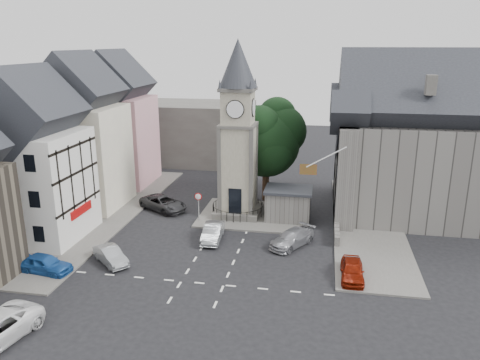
% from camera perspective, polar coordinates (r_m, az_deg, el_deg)
% --- Properties ---
extents(ground, '(120.00, 120.00, 0.00)m').
position_cam_1_polar(ground, '(37.75, -2.48, -8.49)').
color(ground, black).
rests_on(ground, ground).
extents(pavement_west, '(6.00, 30.00, 0.14)m').
position_cam_1_polar(pavement_west, '(46.99, -15.89, -3.90)').
color(pavement_west, '#595651').
rests_on(pavement_west, ground).
extents(pavement_east, '(6.00, 26.00, 0.14)m').
position_cam_1_polar(pavement_east, '(44.49, 15.21, -5.01)').
color(pavement_east, '#595651').
rests_on(pavement_east, ground).
extents(central_island, '(10.00, 8.00, 0.16)m').
position_cam_1_polar(central_island, '(44.71, 1.66, -4.29)').
color(central_island, '#595651').
rests_on(central_island, ground).
extents(road_markings, '(20.00, 8.00, 0.01)m').
position_cam_1_polar(road_markings, '(32.99, -4.62, -12.44)').
color(road_markings, silver).
rests_on(road_markings, ground).
extents(clock_tower, '(4.86, 4.86, 16.25)m').
position_cam_1_polar(clock_tower, '(42.77, -0.25, 5.96)').
color(clock_tower, '#4C4944').
rests_on(clock_tower, ground).
extents(stone_shelter, '(4.30, 3.30, 3.08)m').
position_cam_1_polar(stone_shelter, '(43.40, 5.89, -2.96)').
color(stone_shelter, '#5E5B56').
rests_on(stone_shelter, ground).
extents(town_tree, '(7.20, 7.20, 10.80)m').
position_cam_1_polar(town_tree, '(47.55, 3.25, 5.60)').
color(town_tree, black).
rests_on(town_tree, ground).
extents(warning_sign_post, '(0.70, 0.19, 2.85)m').
position_cam_1_polar(warning_sign_post, '(42.61, -5.11, -2.63)').
color(warning_sign_post, black).
rests_on(warning_sign_post, ground).
extents(terrace_pink, '(8.10, 7.60, 12.80)m').
position_cam_1_polar(terrace_pink, '(55.32, -14.75, 6.21)').
color(terrace_pink, pink).
rests_on(terrace_pink, ground).
extents(terrace_cream, '(8.10, 7.60, 12.80)m').
position_cam_1_polar(terrace_cream, '(48.32, -18.68, 4.46)').
color(terrace_cream, '#EFE8C8').
rests_on(terrace_cream, ground).
extents(terrace_tudor, '(8.10, 7.60, 12.00)m').
position_cam_1_polar(terrace_tudor, '(41.77, -23.82, 1.57)').
color(terrace_tudor, silver).
rests_on(terrace_tudor, ground).
extents(backdrop_west, '(20.00, 10.00, 8.00)m').
position_cam_1_polar(backdrop_west, '(65.53, -7.41, 5.86)').
color(backdrop_west, '#4C4944').
rests_on(backdrop_west, ground).
extents(east_building, '(14.40, 11.40, 12.60)m').
position_cam_1_polar(east_building, '(46.07, 19.96, 3.37)').
color(east_building, '#5E5B56').
rests_on(east_building, ground).
extents(east_boundary_wall, '(0.40, 16.00, 0.90)m').
position_cam_1_polar(east_boundary_wall, '(46.05, 11.58, -3.51)').
color(east_boundary_wall, '#5E5B56').
rests_on(east_boundary_wall, ground).
extents(flagpole, '(3.68, 0.10, 2.74)m').
position_cam_1_polar(flagpole, '(38.40, 10.48, 2.76)').
color(flagpole, white).
rests_on(flagpole, ground).
extents(car_west_blue, '(4.27, 2.17, 1.39)m').
position_cam_1_polar(car_west_blue, '(36.72, -22.73, -9.40)').
color(car_west_blue, '#1C509D').
rests_on(car_west_blue, ground).
extents(car_west_silver, '(3.71, 3.45, 1.24)m').
position_cam_1_polar(car_west_silver, '(36.62, -15.49, -8.87)').
color(car_west_silver, gray).
rests_on(car_west_silver, ground).
extents(car_west_grey, '(5.64, 4.61, 1.43)m').
position_cam_1_polar(car_west_grey, '(46.60, -9.35, -2.80)').
color(car_west_grey, '#2C2C2F').
rests_on(car_west_grey, ground).
extents(car_island_silver, '(1.69, 4.22, 1.37)m').
position_cam_1_polar(car_island_silver, '(39.28, -3.34, -6.38)').
color(car_island_silver, gray).
rests_on(car_island_silver, ground).
extents(car_island_east, '(3.98, 4.81, 1.32)m').
position_cam_1_polar(car_island_east, '(38.39, 6.37, -7.07)').
color(car_island_east, gray).
rests_on(car_island_east, ground).
extents(car_east_red, '(1.60, 3.93, 1.34)m').
position_cam_1_polar(car_east_red, '(34.05, 13.51, -10.64)').
color(car_east_red, maroon).
rests_on(car_east_red, ground).
extents(pedestrian, '(0.79, 0.68, 1.83)m').
position_cam_1_polar(pedestrian, '(45.30, 14.54, -3.42)').
color(pedestrian, '#A6A28A').
rests_on(pedestrian, ground).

